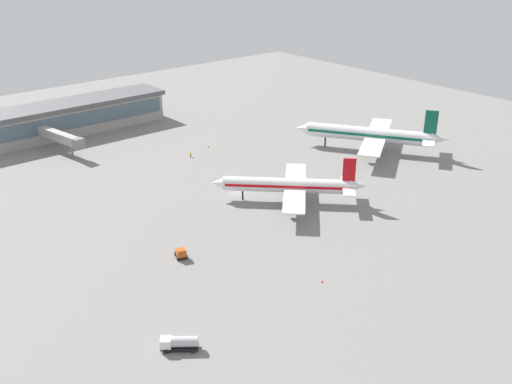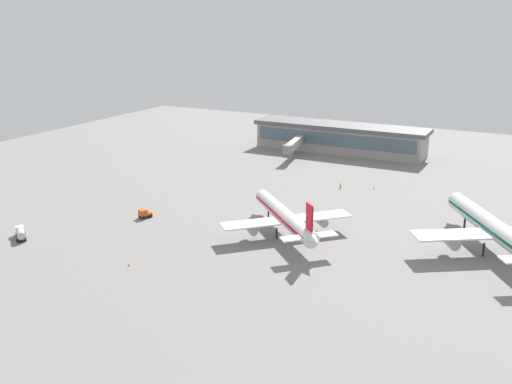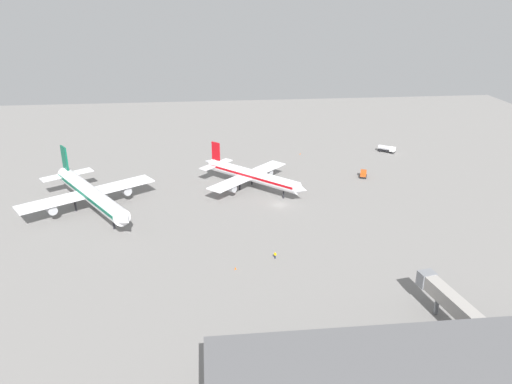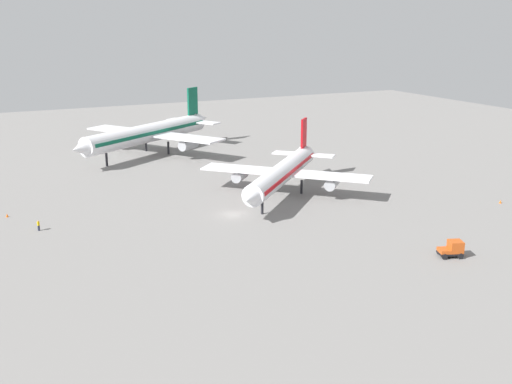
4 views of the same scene
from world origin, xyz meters
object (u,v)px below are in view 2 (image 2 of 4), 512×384
(baggage_tug, at_px, (144,214))
(safety_cone_mid_apron, at_px, (374,188))
(airplane_taxiing, at_px, (285,217))
(ground_crew_worker, at_px, (341,185))
(airplane_at_gate, at_px, (495,229))
(safety_cone_near_gate, at_px, (129,265))
(fuel_truck, at_px, (20,233))

(baggage_tug, distance_m, safety_cone_mid_apron, 70.76)
(airplane_taxiing, distance_m, baggage_tug, 38.38)
(airplane_taxiing, xyz_separation_m, ground_crew_worker, (1.29, -43.69, -3.61))
(airplane_at_gate, distance_m, safety_cone_near_gate, 81.08)
(airplane_taxiing, distance_m, ground_crew_worker, 43.85)
(airplane_at_gate, distance_m, ground_crew_worker, 57.28)
(airplane_at_gate, xyz_separation_m, safety_cone_near_gate, (67.66, 44.40, -5.02))
(fuel_truck, distance_m, ground_crew_worker, 92.43)
(airplane_taxiing, bearing_deg, safety_cone_near_gate, 101.14)
(fuel_truck, relative_size, safety_cone_near_gate, 10.19)
(airplane_taxiing, height_order, baggage_tug, airplane_taxiing)
(baggage_tug, height_order, safety_cone_near_gate, baggage_tug)
(baggage_tug, relative_size, safety_cone_mid_apron, 6.10)
(airplane_at_gate, xyz_separation_m, baggage_tug, (83.85, 18.18, -4.16))
(ground_crew_worker, bearing_deg, airplane_at_gate, -105.67)
(airplane_taxiing, relative_size, ground_crew_worker, 19.03)
(fuel_truck, bearing_deg, airplane_at_gate, -118.12)
(ground_crew_worker, bearing_deg, safety_cone_mid_apron, -49.71)
(airplane_at_gate, distance_m, safety_cone_mid_apron, 52.32)
(airplane_at_gate, relative_size, safety_cone_mid_apron, 70.54)
(ground_crew_worker, relative_size, safety_cone_mid_apron, 2.78)
(airplane_at_gate, xyz_separation_m, fuel_truck, (100.84, 43.62, -3.93))
(safety_cone_near_gate, bearing_deg, airplane_taxiing, -123.49)
(baggage_tug, relative_size, ground_crew_worker, 2.19)
(ground_crew_worker, xyz_separation_m, safety_cone_mid_apron, (-9.48, -3.85, -0.55))
(airplane_taxiing, relative_size, safety_cone_mid_apron, 52.97)
(airplane_taxiing, xyz_separation_m, safety_cone_mid_apron, (-8.19, -47.54, -4.16))
(safety_cone_near_gate, bearing_deg, ground_crew_worker, -104.87)
(fuel_truck, bearing_deg, baggage_tug, -85.24)
(airplane_at_gate, relative_size, baggage_tug, 11.55)
(baggage_tug, xyz_separation_m, ground_crew_worker, (-36.43, -49.99, -0.31))
(airplane_at_gate, height_order, safety_cone_near_gate, airplane_at_gate)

